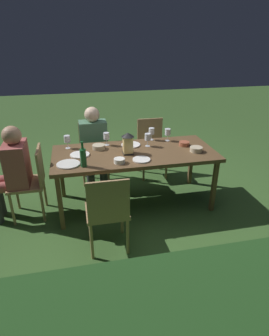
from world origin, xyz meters
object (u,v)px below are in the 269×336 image
Objects in this scene: chair_head_far at (32,179)px; wine_glass_c at (148,137)px; bowl_olives at (196,149)px; bowl_bread at (184,144)px; wine_glass_e at (168,132)px; green_bottle_on_table at (83,157)px; wine_glass_a at (67,140)px; plate_d at (141,160)px; chair_side_left_b at (94,149)px; lantern_centerpiece at (128,142)px; person_in_rust at (12,169)px; bowl_salad at (99,147)px; chair_side_left_a at (151,145)px; person_in_green at (94,144)px; wine_glass_b at (152,132)px; plate_a at (80,155)px; plate_b at (131,145)px; plate_c at (68,164)px; bowl_dip at (119,161)px; chair_side_right_b at (108,210)px; wine_glass_d at (106,137)px; dining_table at (134,156)px.

wine_glass_c is (-1.45, -0.16, 0.37)m from chair_head_far.
bowl_olives reaches higher than bowl_bread.
wine_glass_e is 0.28m from bowl_bread.
green_bottle_on_table is 1.72× the size of wine_glass_a.
bowl_olives reaches higher than plate_d.
wine_glass_a is (0.35, 0.54, 0.37)m from chair_side_left_b.
wine_glass_c is at bearing -146.89° from lantern_centerpiece.
chair_head_far is 2.01m from bowl_olives.
person_in_rust is at bearing 24.81° from wine_glass_a.
bowl_salad is at bearing -33.83° from lantern_centerpiece.
chair_side_left_a is 3.00× the size of green_bottle_on_table.
wine_glass_c reaches higher than bowl_olives.
plate_d is at bearing 117.66° from person_in_green.
lantern_centerpiece is at bearing 33.11° from wine_glass_c.
bowl_bread is at bearing 140.36° from wine_glass_b.
plate_a is at bearing 2.09° from bowl_bread.
plate_a is 1.75× the size of bowl_bread.
plate_d is at bearing 156.70° from plate_a.
plate_b is 0.83m from bowl_olives.
bowl_dip is at bearing 172.73° from plate_c.
bowl_olives is (-1.19, 0.79, 0.13)m from person_in_green.
person_in_rust is 1.32× the size of chair_side_left_a.
chair_side_left_a is 1.09m from lantern_centerpiece.
wine_glass_d is (-0.14, -1.14, 0.37)m from chair_side_right_b.
chair_head_far is at bearing 9.63° from wine_glass_e.
green_bottle_on_table is 1.72× the size of wine_glass_c.
wine_glass_d reaches higher than plate_a.
plate_c is (0.35, 1.05, 0.26)m from chair_side_left_b.
wine_glass_b is 0.63m from wine_glass_d.
plate_c is (0.71, 0.18, -0.14)m from lantern_centerpiece.
chair_side_left_a is at bearing -118.25° from dining_table.
wine_glass_a reaches higher than bowl_bread.
bowl_olives is (-1.38, -0.15, -0.08)m from green_bottle_on_table.
chair_side_right_b is 1.30m from person_in_rust.
plate_a reaches higher than dining_table.
chair_head_far is 1.00× the size of chair_side_left_a.
lantern_centerpiece is (0.09, 0.03, 0.20)m from dining_table.
bowl_dip is (-0.57, 0.58, -0.09)m from wine_glass_a.
wine_glass_d is (-0.50, -0.01, 0.00)m from wine_glass_a.
person_in_green is 0.96m from bowl_dip.
lantern_centerpiece is 0.40m from wine_glass_d.
chair_side_left_a is 1.34m from bowl_dip.
bowl_bread is 1.07× the size of bowl_dip.
wine_glass_e is at bearing 179.59° from wine_glass_d.
plate_c is 0.57m from bowl_dip.
green_bottle_on_table is at bearing 25.25° from dining_table.
lantern_centerpiece reaches higher than dining_table.
person_in_rust reaches higher than plate_a.
wine_glass_e is 1.28× the size of bowl_bread.
person_in_green is at bearing -18.75° from wine_glass_b.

